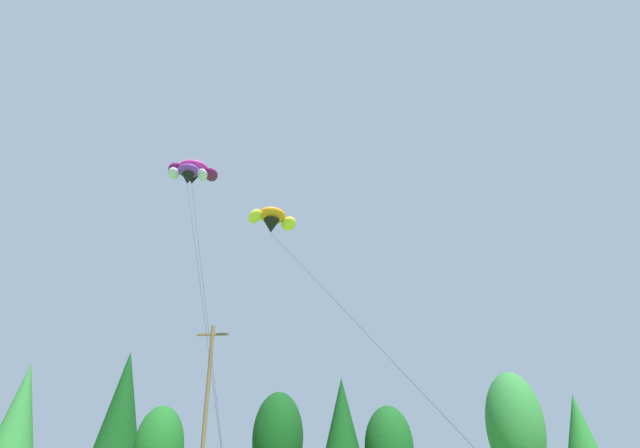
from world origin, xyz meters
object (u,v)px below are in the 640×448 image
at_px(utility_pole, 205,416).
at_px(parafoil_kite_mid_orange, 272,220).
at_px(parafoil_kite_far_purple, 188,174).
at_px(parafoil_kite_high_magenta, 193,172).

bearing_deg(utility_pole, parafoil_kite_mid_orange, -33.01).
bearing_deg(utility_pole, parafoil_kite_far_purple, -105.88).
distance_m(utility_pole, parafoil_kite_high_magenta, 16.37).
relative_size(parafoil_kite_high_magenta, parafoil_kite_mid_orange, 1.14).
relative_size(parafoil_kite_mid_orange, parafoil_kite_far_purple, 0.91).
height_order(parafoil_kite_high_magenta, parafoil_kite_mid_orange, parafoil_kite_high_magenta).
bearing_deg(parafoil_kite_high_magenta, utility_pole, 70.74).
bearing_deg(parafoil_kite_far_purple, parafoil_kite_high_magenta, 89.53).
xyz_separation_m(parafoil_kite_high_magenta, parafoil_kite_far_purple, (-0.01, -0.88, -0.71)).
height_order(utility_pole, parafoil_kite_high_magenta, parafoil_kite_high_magenta).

